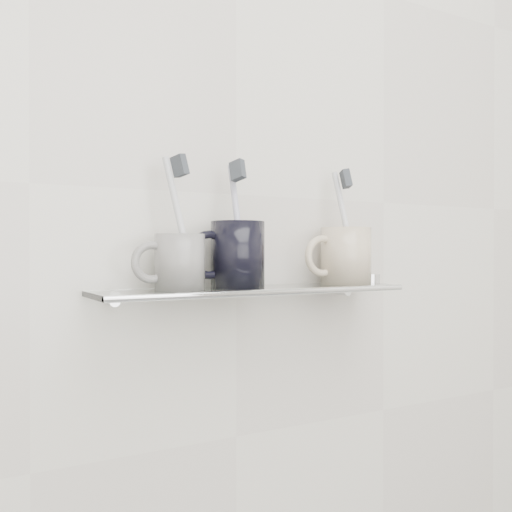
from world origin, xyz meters
TOP-DOWN VIEW (x-y plane):
  - wall_back at (0.00, 1.10)m, footprint 2.50×0.00m
  - shelf_glass at (0.00, 1.04)m, footprint 0.50×0.12m
  - shelf_rail at (0.00, 0.98)m, footprint 0.50×0.01m
  - bracket_left at (-0.21, 1.09)m, footprint 0.02×0.03m
  - bracket_right at (0.21, 1.09)m, footprint 0.02×0.03m
  - mug_left at (-0.12, 1.04)m, footprint 0.10×0.10m
  - mug_left_handle at (-0.17, 1.04)m, footprint 0.06×0.01m
  - toothbrush_left at (-0.12, 1.04)m, footprint 0.05×0.04m
  - bristles_left at (-0.12, 1.04)m, footprint 0.02×0.03m
  - mug_center at (-0.03, 1.04)m, footprint 0.10×0.10m
  - mug_center_handle at (-0.07, 1.04)m, footprint 0.07×0.01m
  - toothbrush_center at (-0.03, 1.04)m, footprint 0.02×0.07m
  - bristles_center at (-0.03, 1.04)m, footprint 0.02×0.03m
  - mug_right at (0.18, 1.04)m, footprint 0.10×0.10m
  - mug_right_handle at (0.13, 1.04)m, footprint 0.07×0.01m
  - toothbrush_right at (0.18, 1.04)m, footprint 0.03×0.05m
  - bristles_right at (0.18, 1.04)m, footprint 0.02×0.03m
  - chrome_cap at (0.23, 1.04)m, footprint 0.04×0.04m

SIDE VIEW (x-z plane):
  - bracket_left at x=-0.21m, z-range 1.08..1.09m
  - bracket_right at x=0.21m, z-range 1.08..1.09m
  - shelf_glass at x=0.00m, z-range 1.09..1.10m
  - shelf_rail at x=0.00m, z-range 1.09..1.10m
  - chrome_cap at x=0.23m, z-range 1.10..1.12m
  - mug_left at x=-0.12m, z-range 1.10..1.18m
  - mug_left_handle at x=-0.17m, z-range 1.11..1.17m
  - mug_right at x=0.18m, z-range 1.10..1.20m
  - mug_right_handle at x=0.13m, z-range 1.11..1.18m
  - mug_center at x=-0.03m, z-range 1.10..1.20m
  - mug_center_handle at x=-0.07m, z-range 1.11..1.19m
  - toothbrush_left at x=-0.12m, z-range 1.11..1.30m
  - toothbrush_center at x=-0.03m, z-range 1.11..1.29m
  - toothbrush_right at x=0.18m, z-range 1.11..1.30m
  - wall_back at x=0.00m, z-range 0.00..2.50m
  - bristles_left at x=-0.12m, z-range 1.26..1.30m
  - bristles_center at x=-0.03m, z-range 1.26..1.30m
  - bristles_right at x=0.18m, z-range 1.26..1.30m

